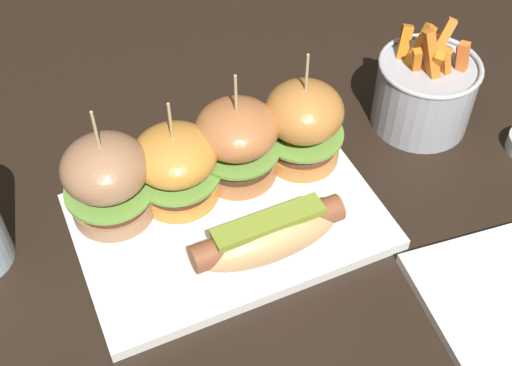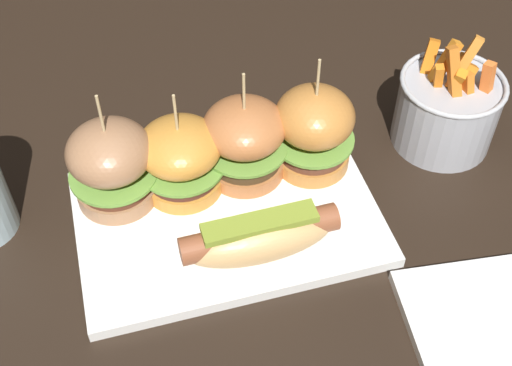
% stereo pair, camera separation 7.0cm
% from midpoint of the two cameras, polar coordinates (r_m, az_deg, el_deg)
% --- Properties ---
extents(ground_plane, '(3.00, 3.00, 0.00)m').
position_cam_midpoint_polar(ground_plane, '(0.73, 0.31, -3.49)').
color(ground_plane, black).
extents(platter_main, '(0.32, 0.21, 0.01)m').
position_cam_midpoint_polar(platter_main, '(0.73, 0.31, -3.15)').
color(platter_main, white).
rests_on(platter_main, ground).
extents(hot_dog, '(0.16, 0.06, 0.05)m').
position_cam_midpoint_polar(hot_dog, '(0.67, 3.30, -4.65)').
color(hot_dog, tan).
rests_on(hot_dog, platter_main).
extents(slider_far_left, '(0.10, 0.10, 0.14)m').
position_cam_midpoint_polar(slider_far_left, '(0.71, -9.40, 1.46)').
color(slider_far_left, '#A1714D').
rests_on(slider_far_left, platter_main).
extents(slider_center_left, '(0.10, 0.10, 0.13)m').
position_cam_midpoint_polar(slider_center_left, '(0.72, -3.64, 2.00)').
color(slider_center_left, '#CD8633').
rests_on(slider_center_left, platter_main).
extents(slider_center_right, '(0.10, 0.10, 0.14)m').
position_cam_midpoint_polar(slider_center_right, '(0.73, 1.77, 3.52)').
color(slider_center_right, '#B26A3A').
rests_on(slider_center_right, platter_main).
extents(slider_far_right, '(0.09, 0.09, 0.15)m').
position_cam_midpoint_polar(slider_far_right, '(0.74, 7.60, 4.41)').
color(slider_far_right, '#BE7936').
rests_on(slider_far_right, platter_main).
extents(fries_bucket, '(0.12, 0.12, 0.14)m').
position_cam_midpoint_polar(fries_bucket, '(0.83, 18.21, 5.87)').
color(fries_bucket, '#A8AAB2').
rests_on(fries_bucket, ground).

